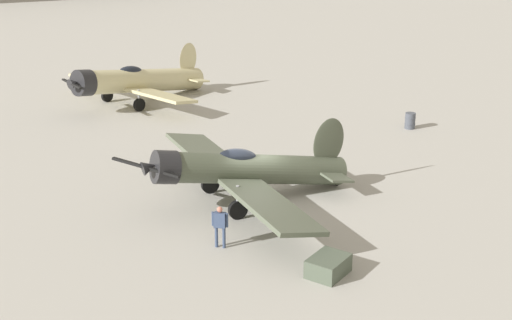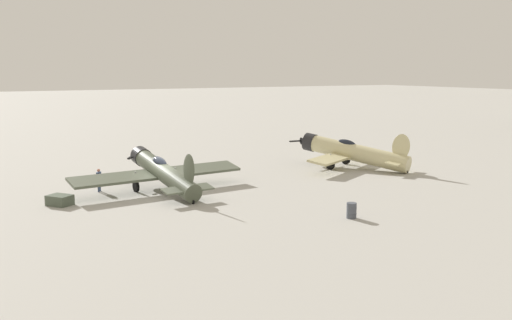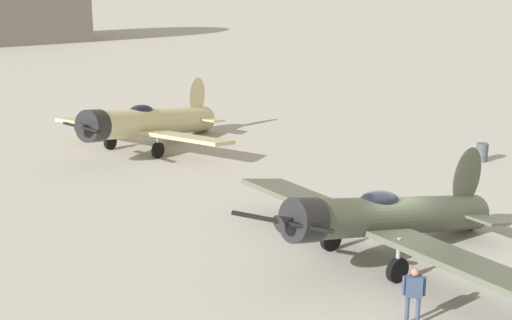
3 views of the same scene
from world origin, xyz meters
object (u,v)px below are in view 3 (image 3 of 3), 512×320
airplane_mid_apron (148,123)px  ground_crew_mechanic (414,291)px  airplane_foreground (386,217)px  fuel_drum (482,152)px

airplane_mid_apron → ground_crew_mechanic: size_ratio=6.41×
airplane_foreground → ground_crew_mechanic: airplane_foreground is taller
airplane_mid_apron → fuel_drum: bearing=113.6°
airplane_mid_apron → ground_crew_mechanic: 21.55m
airplane_foreground → ground_crew_mechanic: bearing=54.1°
ground_crew_mechanic → fuel_drum: bearing=160.9°
airplane_mid_apron → ground_crew_mechanic: (0.96, 21.52, -0.43)m
airplane_foreground → ground_crew_mechanic: 4.46m
airplane_mid_apron → fuel_drum: size_ratio=11.47×
ground_crew_mechanic → airplane_mid_apron: bearing=-148.6°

